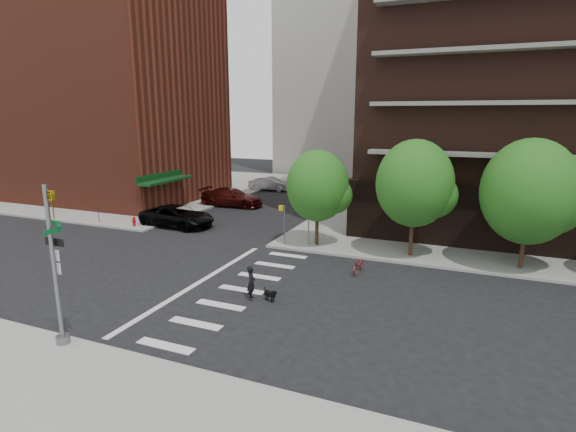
% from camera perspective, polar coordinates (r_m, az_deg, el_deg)
% --- Properties ---
extents(ground, '(120.00, 120.00, 0.00)m').
position_cam_1_polar(ground, '(24.19, -12.24, -8.11)').
color(ground, black).
rests_on(ground, ground).
extents(sidewalk_ne, '(39.00, 33.00, 0.15)m').
position_cam_1_polar(sidewalk_ne, '(43.38, 31.84, -0.36)').
color(sidewalk_ne, gray).
rests_on(sidewalk_ne, ground).
extents(sidewalk_nw, '(31.00, 33.00, 0.15)m').
position_cam_1_polar(sidewalk_nw, '(56.99, -19.15, 3.59)').
color(sidewalk_nw, gray).
rests_on(sidewalk_nw, ground).
extents(crosswalk, '(3.85, 13.00, 0.01)m').
position_cam_1_polar(crosswalk, '(23.06, -7.67, -8.97)').
color(crosswalk, silver).
rests_on(crosswalk, ground).
extents(midrise_nw, '(21.40, 15.50, 20.00)m').
position_cam_1_polar(midrise_nw, '(50.65, -22.04, 13.76)').
color(midrise_nw, maroon).
rests_on(midrise_nw, sidewalk_nw).
extents(tree_a, '(4.00, 4.00, 5.90)m').
position_cam_1_polar(tree_a, '(28.79, 3.76, 3.85)').
color(tree_a, '#301E11').
rests_on(tree_a, sidewalk_ne).
extents(tree_b, '(4.50, 4.50, 6.65)m').
position_cam_1_polar(tree_b, '(27.39, 15.76, 4.00)').
color(tree_b, '#301E11').
rests_on(tree_b, sidewalk_ne).
extents(tree_c, '(5.00, 5.00, 6.80)m').
position_cam_1_polar(tree_c, '(27.37, 28.30, 2.72)').
color(tree_c, '#301E11').
rests_on(tree_c, sidewalk_ne).
extents(traffic_signal, '(0.90, 0.75, 6.00)m').
position_cam_1_polar(traffic_signal, '(18.42, -27.33, -7.09)').
color(traffic_signal, slate).
rests_on(traffic_signal, sidewalk_s).
extents(pedestrian_signal, '(2.18, 0.67, 2.60)m').
position_cam_1_polar(pedestrian_signal, '(29.26, 0.21, -0.35)').
color(pedestrian_signal, slate).
rests_on(pedestrian_signal, sidewalk_ne).
extents(fire_hydrant, '(0.24, 0.24, 0.73)m').
position_cam_1_polar(fire_hydrant, '(36.21, -18.97, -0.60)').
color(fire_hydrant, '#A50C0C').
rests_on(fire_hydrant, sidewalk_nw).
extents(parking_meter, '(0.10, 0.08, 1.32)m').
position_cam_1_polar(parking_meter, '(38.51, -22.93, 0.47)').
color(parking_meter, black).
rests_on(parking_meter, sidewalk_nw).
extents(parked_car_black, '(2.99, 6.03, 1.64)m').
position_cam_1_polar(parked_car_black, '(35.67, -13.88, -0.02)').
color(parked_car_black, black).
rests_on(parked_car_black, ground).
extents(parked_car_maroon, '(2.85, 6.07, 1.71)m').
position_cam_1_polar(parked_car_maroon, '(42.63, -7.13, 2.37)').
color(parked_car_maroon, '#3B0C0A').
rests_on(parked_car_maroon, ground).
extents(parked_car_silver, '(2.08, 4.87, 1.56)m').
position_cam_1_polar(parked_car_silver, '(51.25, -2.30, 4.13)').
color(parked_car_silver, '#B4B8BC').
rests_on(parked_car_silver, ground).
extents(scooter, '(0.67, 1.76, 0.91)m').
position_cam_1_polar(scooter, '(25.04, 8.94, -6.13)').
color(scooter, maroon).
rests_on(scooter, ground).
extents(dog_walker, '(0.69, 0.57, 1.62)m').
position_cam_1_polar(dog_walker, '(21.32, -4.69, -8.42)').
color(dog_walker, black).
rests_on(dog_walker, ground).
extents(dog, '(0.69, 0.39, 0.58)m').
position_cam_1_polar(dog, '(21.15, -2.26, -9.87)').
color(dog, black).
rests_on(dog, ground).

